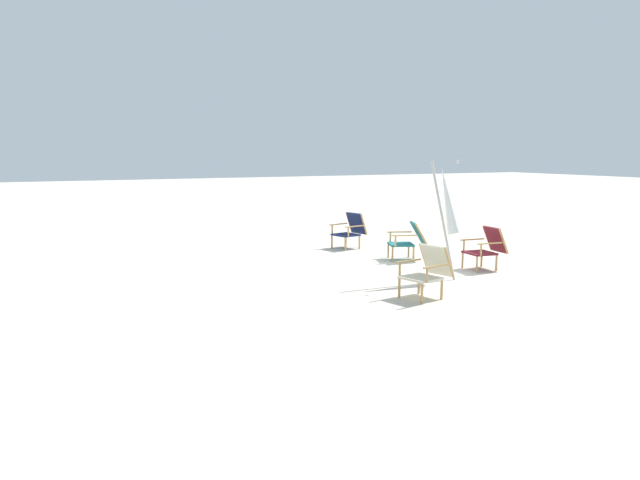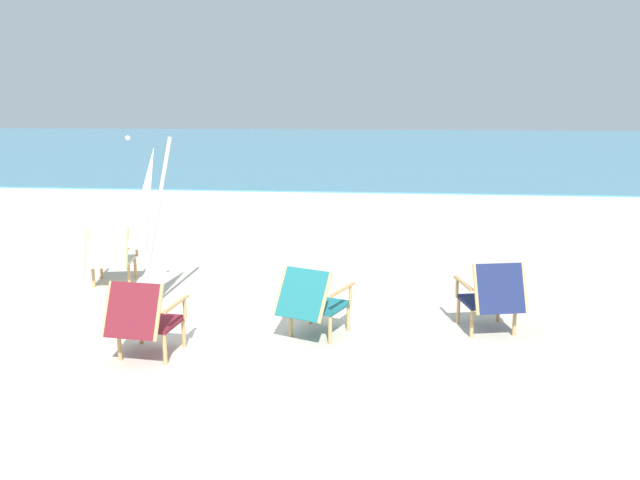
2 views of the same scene
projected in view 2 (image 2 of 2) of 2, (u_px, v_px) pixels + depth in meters
The scene contains 8 objects.
ground_plane at pixel (246, 336), 6.63m from camera, with size 80.00×80.00×0.00m, color beige.
sea at pixel (361, 145), 36.19m from camera, with size 80.00×40.00×0.10m, color teal.
surf_band at pixel (330, 196), 16.48m from camera, with size 80.00×1.10×0.06m, color white.
beach_chair_far_center at pixel (312, 300), 6.46m from camera, with size 0.82×0.92×0.78m.
beach_chair_back_left at pixel (493, 296), 6.58m from camera, with size 0.71×0.80×0.81m.
beach_chair_front_right at pixel (111, 255), 8.37m from camera, with size 0.70×0.81×0.80m.
beach_chair_mid_center at pixel (143, 318), 5.92m from camera, with size 0.64×0.76×0.80m.
umbrella_furled_white at pixel (146, 200), 7.00m from camera, with size 0.55×0.44×2.08m.
Camera 2 is at (1.44, -6.13, 2.42)m, focal length 35.00 mm.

